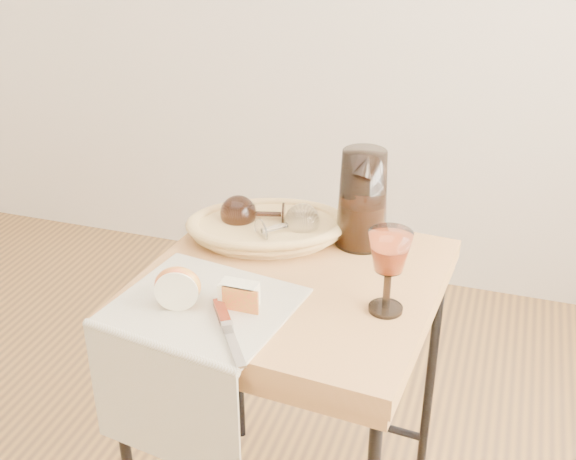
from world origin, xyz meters
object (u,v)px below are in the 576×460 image
at_px(goblet_lying_a, 258,214).
at_px(table_knife, 228,329).
at_px(tea_towel, 203,306).
at_px(bread_basket, 268,230).
at_px(wine_goblet, 388,272).
at_px(side_table, 291,417).
at_px(pitcher, 363,198).
at_px(apple_half, 178,286).
at_px(goblet_lying_b, 285,225).

xyz_separation_m(goblet_lying_a, table_knife, (0.09, -0.40, -0.04)).
bearing_deg(tea_towel, goblet_lying_a, 99.62).
relative_size(bread_basket, wine_goblet, 1.90).
relative_size(side_table, goblet_lying_a, 5.58).
height_order(bread_basket, pitcher, pitcher).
bearing_deg(goblet_lying_a, table_knife, 87.81).
relative_size(goblet_lying_a, apple_half, 1.51).
xyz_separation_m(bread_basket, pitcher, (0.21, 0.05, 0.09)).
distance_m(tea_towel, bread_basket, 0.31).
relative_size(apple_half, table_knife, 0.44).
bearing_deg(pitcher, goblet_lying_a, -158.15).
height_order(goblet_lying_a, goblet_lying_b, goblet_lying_a).
xyz_separation_m(side_table, pitcher, (0.11, 0.19, 0.50)).
xyz_separation_m(side_table, bread_basket, (-0.10, 0.14, 0.41)).
xyz_separation_m(goblet_lying_a, goblet_lying_b, (0.08, -0.03, -0.00)).
relative_size(bread_basket, goblet_lying_a, 2.39).
relative_size(goblet_lying_a, wine_goblet, 0.79).
bearing_deg(side_table, goblet_lying_a, 129.85).
relative_size(tea_towel, goblet_lying_a, 2.43).
xyz_separation_m(goblet_lying_a, pitcher, (0.24, 0.03, 0.06)).
relative_size(tea_towel, pitcher, 1.26).
bearing_deg(goblet_lying_b, goblet_lying_a, 109.78).
xyz_separation_m(goblet_lying_b, wine_goblet, (0.27, -0.19, 0.03)).
xyz_separation_m(tea_towel, goblet_lying_a, (-0.00, 0.32, 0.05)).
distance_m(goblet_lying_a, pitcher, 0.25).
distance_m(goblet_lying_b, apple_half, 0.33).
xyz_separation_m(side_table, goblet_lying_b, (-0.05, 0.12, 0.44)).
distance_m(bread_basket, pitcher, 0.23).
bearing_deg(table_knife, apple_half, -148.87).
distance_m(pitcher, table_knife, 0.47).
height_order(side_table, table_knife, table_knife).
relative_size(goblet_lying_b, pitcher, 0.50).
distance_m(pitcher, wine_goblet, 0.28).
bearing_deg(goblet_lying_a, bread_basket, 138.83).
bearing_deg(side_table, bread_basket, 125.62).
bearing_deg(wine_goblet, side_table, 163.17).
bearing_deg(bread_basket, side_table, -75.34).
distance_m(wine_goblet, apple_half, 0.41).
distance_m(tea_towel, pitcher, 0.44).
xyz_separation_m(tea_towel, table_knife, (0.08, -0.07, 0.01)).
height_order(side_table, apple_half, apple_half).
relative_size(bread_basket, goblet_lying_b, 2.49).
distance_m(side_table, goblet_lying_b, 0.46).
relative_size(goblet_lying_a, pitcher, 0.52).
bearing_deg(wine_goblet, apple_half, -163.64).
xyz_separation_m(side_table, tea_towel, (-0.13, -0.17, 0.39)).
height_order(tea_towel, bread_basket, bread_basket).
xyz_separation_m(goblet_lying_b, table_knife, (0.01, -0.36, -0.04)).
xyz_separation_m(tea_towel, goblet_lying_b, (0.07, 0.29, 0.05)).
relative_size(tea_towel, table_knife, 1.63).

